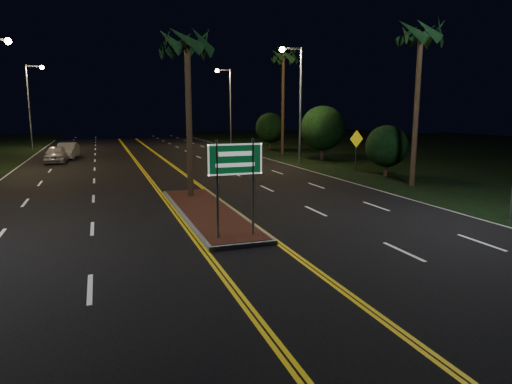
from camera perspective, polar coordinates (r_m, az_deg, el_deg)
name	(u,v)px	position (r m, az deg, el deg)	size (l,w,h in m)	color
ground	(265,268)	(12.61, 1.12, -9.49)	(120.00, 120.00, 0.00)	black
grass_right	(462,153)	(49.87, 24.31, 4.42)	(40.00, 110.00, 0.01)	black
median_island	(207,212)	(19.06, -6.13, -2.48)	(2.25, 10.25, 0.17)	gray
highway_sign	(235,169)	(14.65, -2.61, 2.95)	(1.80, 0.08, 3.20)	gray
streetlight_left_far	(32,97)	(55.55, -26.21, 10.63)	(1.91, 0.44, 9.00)	gray
streetlight_right_mid	(296,92)	(36.29, 5.05, 12.39)	(1.91, 0.44, 9.00)	gray
streetlight_right_far	(227,98)	(55.16, -3.60, 11.65)	(1.91, 0.44, 9.00)	gray
palm_median	(187,43)	(22.23, -8.63, 17.92)	(2.40, 2.40, 8.30)	#382819
palm_right_near	(421,35)	(27.17, 19.93, 18.01)	(2.40, 2.40, 9.30)	#382819
palm_right_far	(283,57)	(44.75, 3.45, 16.47)	(2.40, 2.40, 10.30)	#382819
shrub_near	(387,146)	(30.78, 16.02, 5.52)	(2.70, 2.70, 3.30)	#382819
shrub_mid	(323,128)	(39.56, 8.32, 7.90)	(3.78, 3.78, 4.62)	#382819
shrub_far	(270,128)	(50.46, 1.80, 8.03)	(3.24, 3.24, 3.96)	#382819
car_near	(56,153)	(40.87, -23.73, 4.51)	(2.07, 4.83, 1.61)	#B5B5BB
car_far	(67,149)	(43.84, -22.53, 4.94)	(2.09, 4.89, 1.63)	#A4A8AD
warning_sign	(356,144)	(32.90, 12.43, 5.87)	(1.18, 0.30, 2.86)	gray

